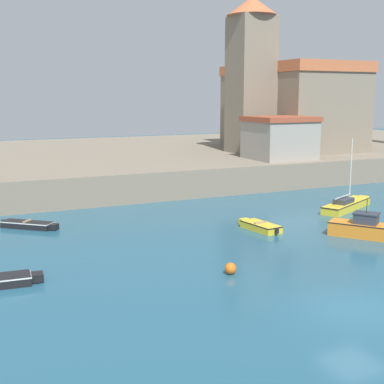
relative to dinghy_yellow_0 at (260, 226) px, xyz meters
name	(u,v)px	position (x,y,z in m)	size (l,w,h in m)	color
ground_plane	(354,309)	(-3.69, -13.26, -0.27)	(200.00, 200.00, 0.00)	#235670
quay_seawall	(87,162)	(-3.69, 31.74, 0.99)	(120.00, 40.00, 2.52)	gray
dinghy_yellow_0	(260,226)	(0.00, 0.00, 0.00)	(1.63, 3.74, 0.57)	yellow
motorboat_orange_2	(365,228)	(5.02, -4.44, 0.32)	(3.70, 4.51, 2.49)	orange
sailboat_yellow_3	(347,204)	(9.83, 2.76, 0.13)	(6.78, 4.12, 5.60)	yellow
dinghy_black_5	(29,224)	(-13.96, 7.09, -0.02)	(3.60, 3.31, 0.53)	black
mooring_buoy	(230,268)	(-6.21, -7.10, 0.03)	(0.59, 0.59, 0.59)	orange
church	(285,101)	(19.14, 25.02, 7.98)	(15.48, 17.60, 17.02)	gray
harbor_shed_near_wharf	(280,137)	(12.31, 15.96, 4.43)	(6.26, 5.86, 4.31)	gray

